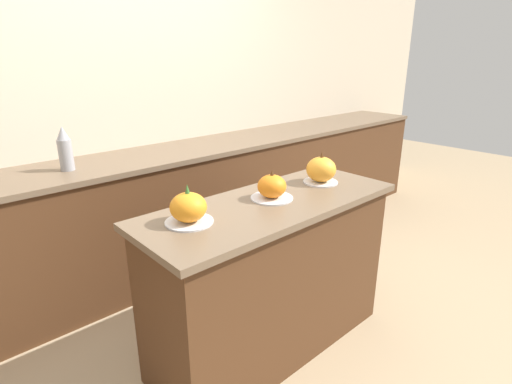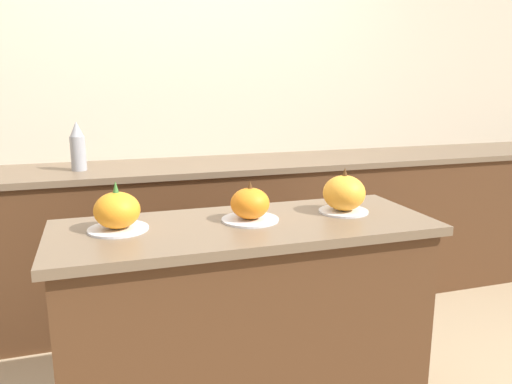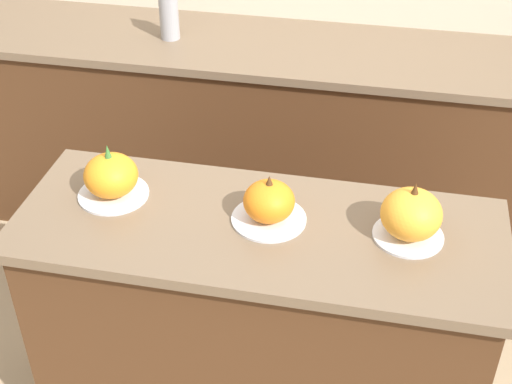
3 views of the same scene
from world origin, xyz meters
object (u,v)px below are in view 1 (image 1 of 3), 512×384
at_px(pumpkin_cake_left, 188,208).
at_px(pumpkin_cake_center, 272,188).
at_px(pumpkin_cake_right, 321,170).
at_px(bottle_tall, 65,149).

distance_m(pumpkin_cake_left, pumpkin_cake_center, 0.49).
bearing_deg(pumpkin_cake_center, pumpkin_cake_right, 0.54).
height_order(pumpkin_cake_left, pumpkin_cake_center, pumpkin_cake_left).
xyz_separation_m(pumpkin_cake_left, pumpkin_cake_right, (0.89, -0.02, 0.01)).
height_order(pumpkin_cake_right, bottle_tall, bottle_tall).
distance_m(pumpkin_cake_center, pumpkin_cake_right, 0.40).
distance_m(pumpkin_cake_left, bottle_tall, 1.11).
relative_size(pumpkin_cake_center, bottle_tall, 0.82).
bearing_deg(bottle_tall, pumpkin_cake_right, -46.84).
relative_size(pumpkin_cake_left, bottle_tall, 0.81).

